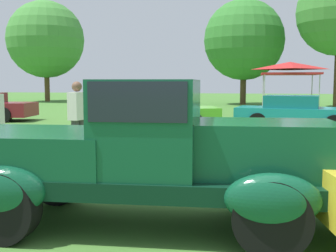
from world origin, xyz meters
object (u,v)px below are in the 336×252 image
at_px(feature_pickup_truck, 142,152).
at_px(show_car_teal, 295,113).
at_px(canopy_tent_left_field, 290,68).
at_px(spectator_between_cars, 78,117).
at_px(show_car_lime, 151,113).

bearing_deg(feature_pickup_truck, show_car_teal, 75.43).
distance_m(feature_pickup_truck, canopy_tent_left_field, 18.08).
distance_m(show_car_teal, canopy_tent_left_field, 7.54).
distance_m(spectator_between_cars, canopy_tent_left_field, 15.01).
distance_m(feature_pickup_truck, show_car_lime, 9.84).
relative_size(show_car_lime, show_car_teal, 1.14).
xyz_separation_m(feature_pickup_truck, show_car_lime, (-2.20, 9.59, -0.27)).
bearing_deg(feature_pickup_truck, show_car_lime, 102.92).
height_order(feature_pickup_truck, canopy_tent_left_field, canopy_tent_left_field).
relative_size(show_car_teal, canopy_tent_left_field, 1.50).
xyz_separation_m(show_car_teal, spectator_between_cars, (-5.19, -6.55, 0.31)).
relative_size(show_car_teal, spectator_between_cars, 2.52).
bearing_deg(feature_pickup_truck, spectator_between_cars, 122.47).
bearing_deg(show_car_teal, canopy_tent_left_field, 86.90).
bearing_deg(spectator_between_cars, feature_pickup_truck, -57.53).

